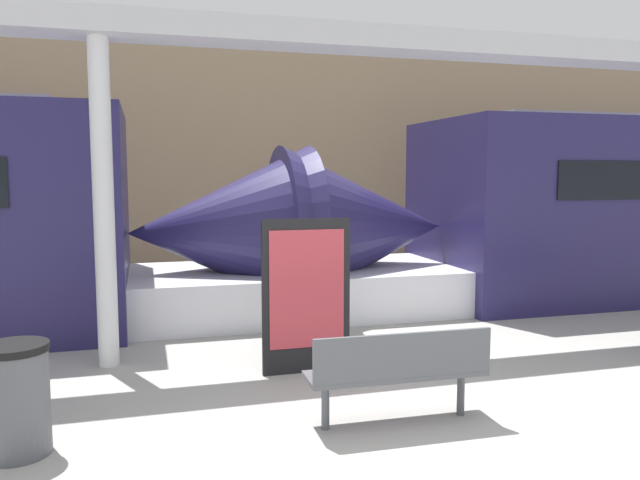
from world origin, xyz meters
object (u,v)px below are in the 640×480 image
at_px(bench_near, 399,368).
at_px(trash_bin, 17,399).
at_px(support_column_near, 104,205).
at_px(poster_board, 306,295).

distance_m(bench_near, trash_bin, 3.11).
distance_m(bench_near, support_column_near, 3.80).
relative_size(trash_bin, poster_board, 0.52).
height_order(trash_bin, support_column_near, support_column_near).
xyz_separation_m(bench_near, support_column_near, (-2.53, 2.51, 1.33)).
distance_m(bench_near, poster_board, 1.73).
bearing_deg(trash_bin, bench_near, -5.25).
bearing_deg(trash_bin, poster_board, 26.89).
height_order(poster_board, support_column_near, support_column_near).
distance_m(poster_board, support_column_near, 2.49).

